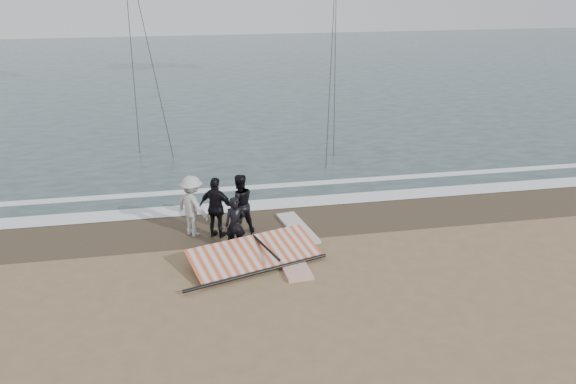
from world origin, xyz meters
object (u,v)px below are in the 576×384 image
object	(u,v)px
man_main	(235,225)
board_cream	(298,228)
board_white	(290,258)
sail_rig	(251,254)

from	to	relation	value
man_main	board_cream	size ratio (longest dim) A/B	0.70
board_white	board_cream	world-z (taller)	board_white
board_cream	sail_rig	distance (m)	2.37
board_white	board_cream	xyz separation A→B (m)	(0.60, 1.89, -0.00)
man_main	board_white	world-z (taller)	man_main
man_main	sail_rig	distance (m)	0.97
sail_rig	board_white	bearing A→B (deg)	-10.68
man_main	sail_rig	world-z (taller)	man_main
man_main	sail_rig	xyz separation A→B (m)	(0.35, -0.66, -0.61)
board_white	board_cream	distance (m)	1.98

